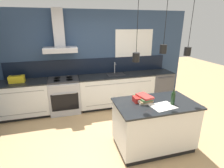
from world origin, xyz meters
TOP-DOWN VIEW (x-y plane):
  - ground_plane at (0.00, 0.00)m, footprint 16.00×16.00m
  - wall_back at (-0.04, 2.00)m, footprint 5.60×2.39m
  - counter_run_left at (-1.77, 1.69)m, footprint 1.21×0.64m
  - counter_run_sink at (0.64, 1.69)m, footprint 2.09×0.64m
  - oven_range at (-0.78, 1.69)m, footprint 0.76×0.66m
  - dishwasher at (1.99, 1.69)m, footprint 0.63×0.65m
  - kitchen_island at (0.79, -0.23)m, footprint 1.43×0.86m
  - bottle_on_island at (1.03, -0.37)m, footprint 0.07×0.07m
  - book_stack at (0.60, -0.12)m, footprint 0.29×0.37m
  - red_supply_box at (0.52, -0.10)m, footprint 0.20×0.18m
  - paper_pile at (0.84, -0.39)m, footprint 0.44×0.36m
  - yellow_toolbox at (-1.85, 1.69)m, footprint 0.34×0.18m

SIDE VIEW (x-z plane):
  - ground_plane at x=0.00m, z-range 0.00..0.00m
  - oven_range at x=-0.78m, z-range 0.00..0.91m
  - dishwasher at x=1.99m, z-range 0.00..0.91m
  - kitchen_island at x=0.79m, z-range 0.00..0.91m
  - counter_run_left at x=-1.77m, z-range 0.01..0.92m
  - counter_run_sink at x=0.64m, z-range -0.15..1.08m
  - paper_pile at x=0.84m, z-range 0.91..0.92m
  - red_supply_box at x=0.52m, z-range 0.91..1.00m
  - book_stack at x=0.60m, z-range 0.91..1.03m
  - yellow_toolbox at x=-1.85m, z-range 0.90..1.09m
  - bottle_on_island at x=1.03m, z-range 0.88..1.17m
  - wall_back at x=-0.04m, z-range 0.06..2.66m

